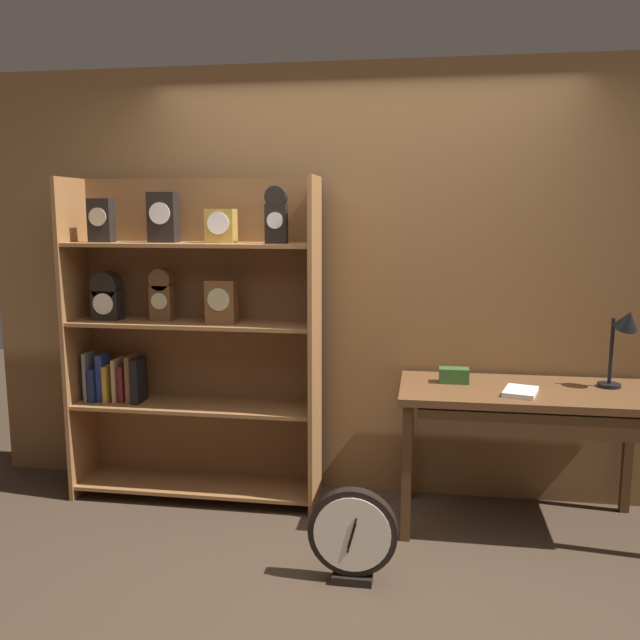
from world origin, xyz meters
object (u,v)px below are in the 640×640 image
Objects in this scene: open_repair_manual at (520,392)px; round_clock_large at (353,535)px; bookshelf at (187,335)px; workbench at (526,406)px; toolbox_small at (454,375)px; desk_lamp at (624,332)px.

open_repair_manual reaches higher than round_clock_large.
open_repair_manual is 0.48× the size of round_clock_large.
open_repair_manual is at bearing -7.01° from bookshelf.
workbench reaches higher than round_clock_large.
desk_lamp is at bearing -0.12° from toolbox_small.
desk_lamp reaches higher than round_clock_large.
workbench is 2.93× the size of round_clock_large.
round_clock_large is at bearing -120.72° from toolbox_small.
toolbox_small is 0.75× the size of open_repair_manual.
desk_lamp is at bearing -1.10° from bookshelf.
desk_lamp is (2.46, -0.05, 0.09)m from bookshelf.
bookshelf is at bearing -171.36° from open_repair_manual.
desk_lamp is 2.75× the size of toolbox_small.
workbench is 0.65m from desk_lamp.
bookshelf is 2.47m from desk_lamp.
bookshelf is at bearing 175.74° from workbench.
desk_lamp is at bearing 34.67° from open_repair_manual.
workbench is at bearing 39.32° from round_clock_large.
bookshelf reaches higher than workbench.
toolbox_small reaches higher than round_clock_large.
toolbox_small reaches higher than open_repair_manual.
open_repair_manual reaches higher than workbench.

